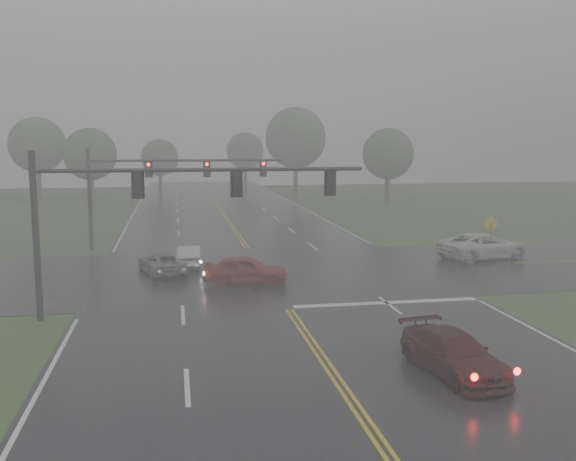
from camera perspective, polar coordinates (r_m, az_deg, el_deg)
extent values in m
cube|color=black|center=(33.45, -1.72, -4.45)|extent=(18.00, 160.00, 0.02)
cube|color=black|center=(35.38, -2.19, -3.76)|extent=(120.00, 14.00, 0.02)
cube|color=silver|center=(29.17, 8.75, -6.41)|extent=(8.50, 0.50, 0.01)
imported|color=#35090A|center=(21.12, 14.44, -12.26)|extent=(2.44, 4.68, 1.30)
imported|color=maroon|center=(32.63, -3.76, -4.78)|extent=(4.48, 2.41, 1.45)
imported|color=#ABAEB3|center=(37.36, -8.76, -3.22)|extent=(1.47, 3.80, 1.23)
imported|color=slate|center=(35.74, -11.11, -3.79)|extent=(2.97, 4.56, 1.17)
imported|color=silver|center=(41.20, 16.94, -2.42)|extent=(6.10, 3.85, 1.57)
cylinder|color=black|center=(27.39, -21.50, -0.53)|extent=(0.27, 0.27, 6.83)
cylinder|color=black|center=(27.15, -21.79, 5.02)|extent=(0.17, 0.17, 0.76)
cylinder|color=black|center=(26.62, -7.47, 5.37)|extent=(13.39, 0.17, 0.17)
cube|color=black|center=(26.66, -13.22, 4.01)|extent=(0.32, 0.27, 1.00)
cube|color=black|center=(26.81, -13.20, 4.03)|extent=(0.52, 0.03, 1.19)
cube|color=black|center=(26.74, -4.57, 4.21)|extent=(0.32, 0.27, 1.00)
cube|color=black|center=(26.90, -4.60, 4.23)|extent=(0.52, 0.03, 1.19)
cube|color=black|center=(27.42, 3.84, 4.31)|extent=(0.32, 0.27, 1.00)
cube|color=black|center=(27.57, 3.76, 4.33)|extent=(0.52, 0.03, 1.19)
cylinder|color=black|center=(43.98, -17.20, 2.60)|extent=(0.26, 0.26, 6.67)
cylinder|color=black|center=(43.83, -17.34, 5.98)|extent=(0.17, 0.17, 0.74)
cylinder|color=black|center=(43.49, -8.92, 6.17)|extent=(12.77, 0.17, 0.17)
cube|color=black|center=(43.54, -12.28, 5.35)|extent=(0.32, 0.26, 0.97)
cube|color=black|center=(43.68, -12.28, 5.36)|extent=(0.51, 0.03, 1.16)
cylinder|color=#FF0C05|center=(43.38, -12.30, 5.75)|extent=(0.20, 0.06, 0.20)
cube|color=black|center=(43.56, -7.22, 5.48)|extent=(0.32, 0.26, 0.97)
cube|color=black|center=(43.71, -7.23, 5.48)|extent=(0.51, 0.03, 1.16)
cylinder|color=#FF0C05|center=(43.40, -7.22, 5.87)|extent=(0.20, 0.06, 0.20)
cube|color=black|center=(43.92, -2.20, 5.55)|extent=(0.32, 0.26, 0.97)
cube|color=black|center=(44.07, -2.23, 5.56)|extent=(0.51, 0.03, 1.16)
cylinder|color=#FF0C05|center=(43.76, -2.18, 5.95)|extent=(0.20, 0.06, 0.20)
cylinder|color=black|center=(42.09, 17.54, -0.83)|extent=(0.07, 0.07, 2.03)
cube|color=#CFC60C|center=(41.98, 17.58, 0.55)|extent=(1.06, 0.19, 1.07)
cylinder|color=#342B22|center=(75.45, -17.05, 3.45)|extent=(0.53, 0.53, 3.29)
sphere|color=#31442D|center=(75.25, -17.18, 6.50)|extent=(5.86, 5.86, 5.86)
cylinder|color=#342B22|center=(82.30, 0.67, 4.53)|extent=(0.55, 0.55, 4.36)
sphere|color=#31442D|center=(82.14, 0.68, 8.24)|extent=(7.75, 7.75, 7.75)
cylinder|color=#342B22|center=(89.53, -11.27, 4.17)|extent=(0.51, 0.51, 2.83)
sphere|color=#31442D|center=(89.38, -11.33, 6.38)|extent=(5.02, 5.02, 5.02)
cylinder|color=#342B22|center=(74.70, 8.82, 3.66)|extent=(0.62, 0.62, 3.29)
sphere|color=#31442D|center=(74.51, 8.89, 6.75)|extent=(5.85, 5.85, 5.85)
cylinder|color=#342B22|center=(85.50, -21.24, 3.95)|extent=(0.52, 0.52, 3.86)
sphere|color=#31442D|center=(85.34, -21.40, 7.10)|extent=(6.86, 6.86, 6.86)
cylinder|color=#342B22|center=(99.63, -3.81, 4.80)|extent=(0.50, 0.50, 3.24)
sphere|color=#31442D|center=(99.48, -3.83, 7.08)|extent=(5.75, 5.75, 5.75)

